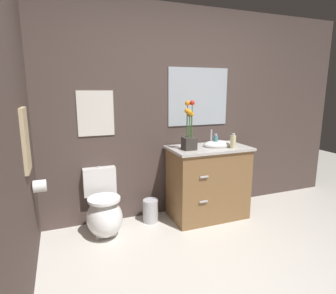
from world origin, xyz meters
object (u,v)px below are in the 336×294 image
Objects in this scene: trash_bin at (150,211)px; wall_poster at (96,113)px; vanity_cabinet at (208,181)px; flower_vase at (189,134)px; lotion_bottle at (233,141)px; toilet_paper_roll at (40,186)px; hanging_towel at (25,140)px; soap_bottle at (216,141)px; toilet at (104,212)px; wall_mirror at (198,97)px.

wall_poster is at bearing 160.99° from trash_bin.
flower_vase reaches higher than vanity_cabinet.
lotion_bottle is 1.58× the size of toilet_paper_roll.
lotion_bottle reaches higher than toilet_paper_roll.
hanging_towel is at bearing -133.58° from wall_poster.
hanging_towel is at bearing -157.99° from trash_bin.
wall_poster is 0.95× the size of hanging_towel.
hanging_towel is at bearing -168.62° from flower_vase.
flower_vase is 1.02m from trash_bin.
wall_poster is (-0.55, 0.19, 1.15)m from trash_bin.
vanity_cabinet reaches higher than trash_bin.
soap_bottle is at bearing -8.91° from trash_bin.
soap_bottle is 1.41m from wall_poster.
toilet is 1.25× the size of flower_vase.
lotion_bottle is 0.64× the size of trash_bin.
trash_bin is at bearing -164.82° from wall_mirror.
wall_mirror is 2.03m from hanging_towel.
wall_poster is 4.47× the size of toilet_paper_roll.
vanity_cabinet is 2.05m from hanging_towel.
trash_bin is 0.34× the size of wall_mirror.
vanity_cabinet is 2.14× the size of wall_poster.
toilet_paper_roll is (-2.06, -0.01, -0.27)m from lotion_bottle.
vanity_cabinet is 0.57m from lotion_bottle.
flower_vase is 5.02× the size of toilet_paper_roll.
lotion_bottle is at bearing -44.82° from soap_bottle.
flower_vase is (-0.29, -0.05, 0.60)m from vanity_cabinet.
soap_bottle is 1.41× the size of toilet_paper_roll.
wall_mirror is 1.54× the size of hanging_towel.
trash_bin is (-0.78, 0.12, -0.81)m from soap_bottle.
wall_poster reaches higher than lotion_bottle.
hanging_towel is (-0.64, -0.67, -0.14)m from wall_poster.
toilet_paper_roll is at bearing -161.39° from toilet.
vanity_cabinet is 1.32× the size of wall_mirror.
toilet is at bearing 32.27° from hanging_towel.
vanity_cabinet is 3.87× the size of trash_bin.
flower_vase is 3.55× the size of soap_bottle.
hanging_towel is (-1.19, -0.48, 1.01)m from trash_bin.
vanity_cabinet is 0.78m from trash_bin.
vanity_cabinet is 1.53m from wall_poster.
soap_bottle is at bearing 5.60° from flower_vase.
wall_poster is at bearing 46.42° from hanging_towel.
toilet_paper_roll reaches higher than trash_bin.
soap_bottle is at bearing -13.20° from wall_poster.
hanging_towel is at bearing -104.91° from toilet_paper_roll.
wall_poster is at bearing 166.80° from vanity_cabinet.
soap_bottle is 0.20m from lotion_bottle.
toilet is at bearing -90.00° from wall_poster.
toilet_paper_roll is (0.06, 0.21, -0.46)m from hanging_towel.
wall_poster is at bearing 38.51° from toilet_paper_roll.
soap_bottle is 0.60m from wall_mirror.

